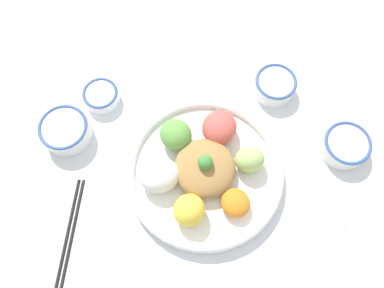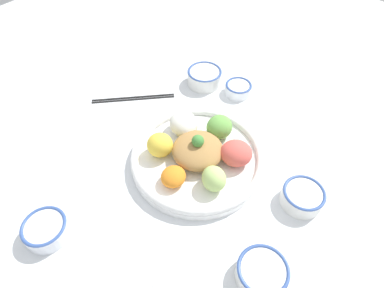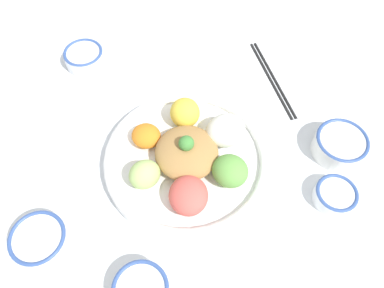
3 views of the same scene
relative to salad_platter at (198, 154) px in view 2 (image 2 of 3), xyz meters
name	(u,v)px [view 2 (image 2 of 3)]	position (x,y,z in m)	size (l,w,h in m)	color
ground_plane	(204,170)	(-0.03, 0.01, -0.03)	(2.40, 2.40, 0.00)	white
salad_platter	(198,154)	(0.00, 0.00, 0.00)	(0.33, 0.33, 0.10)	white
sauce_bowl_red	(238,88)	(0.07, -0.28, -0.01)	(0.08, 0.08, 0.03)	white
rice_bowl_blue	(303,196)	(-0.26, -0.06, 0.00)	(0.10, 0.10, 0.04)	white
sauce_bowl_dark	(204,76)	(0.18, -0.26, 0.00)	(0.11, 0.11, 0.05)	white
rice_bowl_plain	(262,272)	(-0.28, 0.15, 0.00)	(0.10, 0.10, 0.04)	white
sauce_bowl_far	(46,229)	(0.12, 0.36, -0.01)	(0.09, 0.09, 0.04)	white
chopsticks_pair_near	(133,98)	(0.30, -0.06, -0.02)	(0.18, 0.19, 0.01)	black
serving_spoon_main	(173,285)	(-0.16, 0.27, -0.03)	(0.12, 0.08, 0.01)	silver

